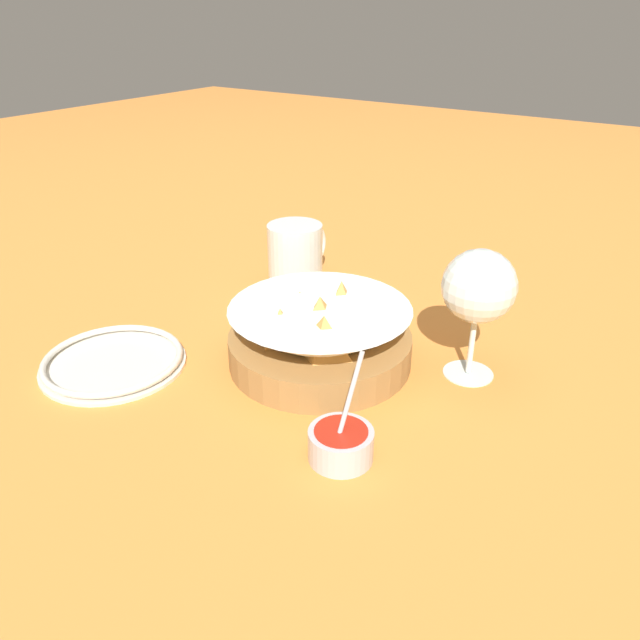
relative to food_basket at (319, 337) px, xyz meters
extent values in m
plane|color=orange|center=(-0.01, 0.03, -0.04)|extent=(4.00, 4.00, 0.00)
cylinder|color=olive|center=(0.00, 0.00, -0.02)|extent=(0.23, 0.23, 0.04)
cone|color=white|center=(0.00, 0.00, 0.00)|extent=(0.23, 0.23, 0.07)
cylinder|color=#3D842D|center=(0.00, 0.00, -0.01)|extent=(0.17, 0.17, 0.01)
pyramid|color=#CC8E42|center=(0.05, 0.00, 0.02)|extent=(0.07, 0.06, 0.07)
pyramid|color=#CC8E42|center=(0.02, 0.04, 0.02)|extent=(0.07, 0.06, 0.05)
pyramid|color=#CC8E42|center=(-0.04, 0.03, 0.02)|extent=(0.06, 0.04, 0.06)
pyramid|color=#CC8E42|center=(-0.04, -0.03, 0.02)|extent=(0.06, 0.07, 0.06)
pyramid|color=#CC8E42|center=(0.00, 0.00, 0.02)|extent=(0.08, 0.07, 0.06)
cylinder|color=#B7B7BC|center=(-0.14, -0.12, -0.02)|extent=(0.07, 0.07, 0.03)
cylinder|color=red|center=(-0.14, -0.12, -0.01)|extent=(0.05, 0.05, 0.02)
cylinder|color=#B7B7BC|center=(-0.13, -0.12, 0.02)|extent=(0.05, 0.01, 0.10)
cylinder|color=silver|center=(0.08, -0.17, -0.03)|extent=(0.06, 0.06, 0.00)
cylinder|color=silver|center=(0.08, -0.17, 0.01)|extent=(0.01, 0.01, 0.08)
sphere|color=silver|center=(0.08, -0.17, 0.08)|extent=(0.09, 0.09, 0.09)
sphere|color=#DBD17A|center=(0.08, -0.17, 0.07)|extent=(0.06, 0.06, 0.06)
cylinder|color=silver|center=(0.17, 0.16, 0.02)|extent=(0.09, 0.09, 0.10)
cylinder|color=orange|center=(0.17, 0.16, 0.00)|extent=(0.07, 0.07, 0.07)
torus|color=silver|center=(0.22, 0.16, 0.02)|extent=(0.07, 0.01, 0.07)
cylinder|color=silver|center=(-0.15, 0.21, -0.03)|extent=(0.18, 0.18, 0.01)
torus|color=silver|center=(-0.15, 0.21, -0.02)|extent=(0.17, 0.17, 0.01)
camera|label=1|loc=(-0.56, -0.38, 0.37)|focal=35.00mm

